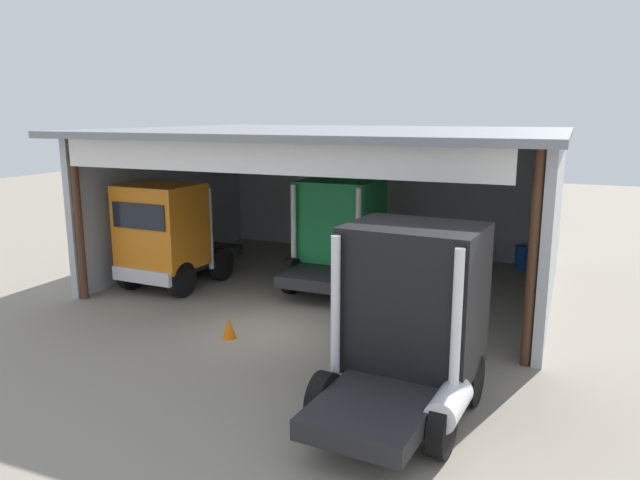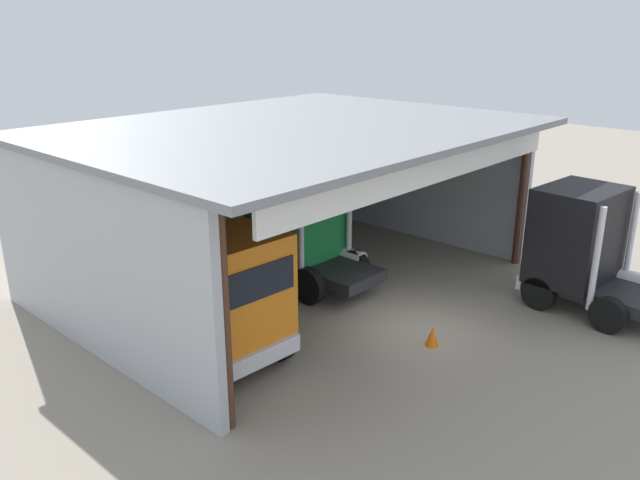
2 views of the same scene
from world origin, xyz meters
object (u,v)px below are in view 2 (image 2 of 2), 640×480
Objects in this scene: truck_green_right_bay at (301,227)px; traffic_cone at (432,336)px; tool_cart at (293,220)px; truck_black_center_right_bay at (584,247)px; oil_drum at (312,208)px; truck_orange_yard_outside at (225,298)px.

truck_green_right_bay is 7.97× the size of traffic_cone.
tool_cart is at bearing 65.25° from traffic_cone.
truck_black_center_right_bay is 12.35m from oil_drum.
truck_orange_yard_outside reaches higher than tool_cart.
truck_black_center_right_bay is at bearing -95.66° from oil_drum.
truck_green_right_bay is at bearing -132.15° from tool_cart.
truck_black_center_right_bay is 5.75m from traffic_cone.
truck_black_center_right_bay is at bearing 154.20° from truck_orange_yard_outside.
traffic_cone is (-6.43, -10.40, -0.16)m from oil_drum.
traffic_cone is (-4.45, -9.65, -0.22)m from tool_cart.
truck_green_right_bay reaches higher than oil_drum.
truck_green_right_bay is 7.44m from oil_drum.
truck_green_right_bay is 5.97m from traffic_cone.
truck_orange_yard_outside is 4.64× the size of tool_cart.
oil_drum is (5.57, 4.72, -1.46)m from truck_green_right_bay.
tool_cart is at bearing -141.55° from truck_orange_yard_outside.
truck_orange_yard_outside is at bearing -143.98° from tool_cart.
truck_orange_yard_outside is 5.62m from traffic_cone.
oil_drum is 2.11m from tool_cart.
truck_orange_yard_outside is 1.04× the size of truck_green_right_bay.
truck_orange_yard_outside is 10.89m from tool_cart.
oil_drum is at bearing 58.28° from traffic_cone.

